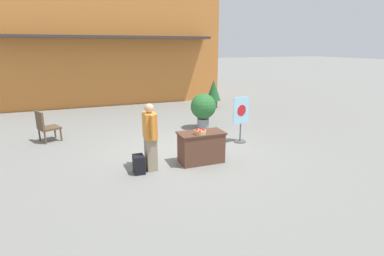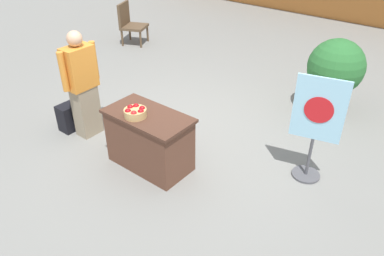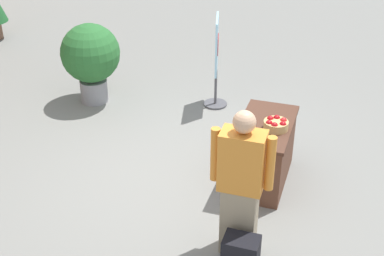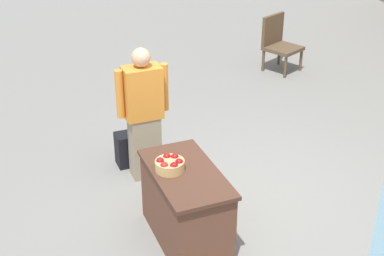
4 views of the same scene
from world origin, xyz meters
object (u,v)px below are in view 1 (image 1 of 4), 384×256
person_visitor (150,137)px  backpack (139,164)px  apple_basket (200,132)px  patio_chair (45,125)px  poster_board (241,117)px  display_table (201,147)px  potted_plant_far_right (203,108)px  potted_plant_near_left (214,91)px

person_visitor → backpack: person_visitor is taller
apple_basket → patio_chair: size_ratio=0.29×
apple_basket → poster_board: 2.19m
display_table → potted_plant_far_right: 3.21m
backpack → poster_board: bearing=19.7°
poster_board → display_table: bearing=-72.3°
apple_basket → patio_chair: patio_chair is taller
display_table → poster_board: size_ratio=0.82×
person_visitor → patio_chair: bearing=127.2°
potted_plant_far_right → patio_chair: bearing=176.6°
potted_plant_near_left → potted_plant_far_right: 3.75m
person_visitor → poster_board: 3.22m
apple_basket → backpack: size_ratio=0.67×
person_visitor → potted_plant_near_left: person_visitor is taller
potted_plant_near_left → potted_plant_far_right: potted_plant_near_left is taller
poster_board → backpack: bearing=-84.5°
backpack → person_visitor: bearing=17.8°
display_table → patio_chair: 4.96m
patio_chair → person_visitor: bearing=-76.5°
display_table → person_visitor: person_visitor is taller
backpack → patio_chair: size_ratio=0.44×
apple_basket → backpack: 1.64m
display_table → backpack: 1.61m
display_table → potted_plant_far_right: bearing=66.1°
display_table → person_visitor: 1.35m
poster_board → potted_plant_near_left: size_ratio=1.06×
person_visitor → patio_chair: person_visitor is taller
backpack → potted_plant_far_right: size_ratio=0.34×
patio_chair → potted_plant_far_right: 5.08m
apple_basket → poster_board: bearing=33.6°
patio_chair → potted_plant_far_right: bearing=-27.5°
apple_basket → person_visitor: (-1.20, 0.12, -0.03)m
person_visitor → poster_board: size_ratio=1.14×
person_visitor → patio_chair: 4.09m
patio_chair → potted_plant_near_left: potted_plant_near_left is taller
backpack → potted_plant_near_left: size_ratio=0.32×
potted_plant_near_left → display_table: bearing=-117.4°
display_table → patio_chair: bearing=139.6°
person_visitor → potted_plant_near_left: (4.47, 6.16, -0.04)m
person_visitor → backpack: 0.68m
person_visitor → patio_chair: size_ratio=1.65×
potted_plant_near_left → potted_plant_far_right: size_ratio=1.05×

